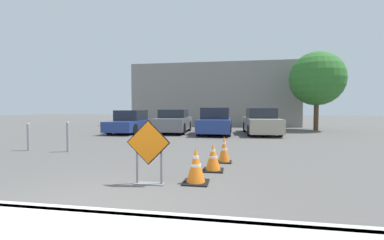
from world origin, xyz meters
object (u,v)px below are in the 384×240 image
Objects in this scene: parked_car_nearest at (131,122)px; bollard_second at (29,136)px; road_closed_sign at (149,149)px; parked_car_fourth at (261,122)px; parked_car_second at (173,122)px; bollard_nearest at (68,136)px; traffic_cone_third at (224,150)px; traffic_cone_second at (213,157)px; parked_car_third at (215,122)px; traffic_cone_nearest at (196,166)px.

bollard_second is at bearing 82.61° from parked_car_nearest.
parked_car_fourth is at bearing 73.50° from road_closed_sign.
parked_car_nearest is at bearing 114.64° from road_closed_sign.
parked_car_second reaches higher than bollard_nearest.
bollard_second is at bearing 150.02° from road_closed_sign.
traffic_cone_third is 8.86m from parked_car_fourth.
traffic_cone_second is 9.94m from parked_car_fourth.
parked_car_third is at bearing 166.62° from parked_car_second.
parked_car_nearest is 4.52× the size of bollard_second.
bollard_second is at bearing 172.95° from traffic_cone_third.
traffic_cone_third reaches higher than traffic_cone_nearest.
bollard_second reaches higher than traffic_cone_nearest.
parked_car_fourth is at bearing -178.16° from parked_car_nearest.
traffic_cone_third is 0.70× the size of bollard_nearest.
parked_car_fourth is at bearing 77.85° from traffic_cone_third.
traffic_cone_third is 10.46m from parked_car_nearest.
traffic_cone_second is (0.27, 1.12, -0.03)m from traffic_cone_nearest.
parked_car_third is 8.68m from bollard_nearest.
parked_car_second is at bearing 109.18° from traffic_cone_second.
parked_car_fourth reaches higher than traffic_cone_second.
parked_car_fourth reaches higher than road_closed_sign.
road_closed_sign is at bearing -38.62° from bollard_nearest.
parked_car_second is 2.79m from parked_car_third.
parked_car_nearest is at bearing 5.66° from parked_car_second.
traffic_cone_nearest is at bearing -102.86° from traffic_cone_third.
bollard_second is at bearing 180.00° from bollard_nearest.
parked_car_fourth reaches higher than parked_car_nearest.
parked_car_third reaches higher than parked_car_fourth.
bollard_nearest is (-7.49, -7.76, -0.15)m from parked_car_fourth.
traffic_cone_nearest is at bearing -103.33° from traffic_cone_second.
parked_car_third is at bearing 96.13° from traffic_cone_third.
traffic_cone_nearest is 5.98m from bollard_nearest.
parked_car_second is 8.05m from bollard_nearest.
parked_car_third is (2.74, -0.53, 0.03)m from parked_car_second.
parked_car_fourth reaches higher than traffic_cone_third.
parked_car_second is 1.04× the size of parked_car_third.
traffic_cone_nearest is 0.17× the size of parked_car_second.
traffic_cone_second is 9.25m from parked_car_third.
parked_car_nearest is at bearing -1.42° from parked_car_third.
parked_car_nearest reaches higher than traffic_cone_nearest.
road_closed_sign is 0.31× the size of parked_car_third.
parked_car_fourth reaches higher than parked_car_second.
parked_car_fourth is at bearing -169.83° from parked_car_third.
parked_car_nearest is 8.24m from parked_car_fourth.
traffic_cone_nearest is at bearing 103.56° from parked_car_second.
traffic_cone_second is at bearing 94.01° from parked_car_third.
parked_car_second is 5.49m from parked_car_fourth.
traffic_cone_third is at bearing 96.13° from parked_car_third.
traffic_cone_nearest is 0.98× the size of traffic_cone_third.
road_closed_sign reaches higher than traffic_cone_third.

